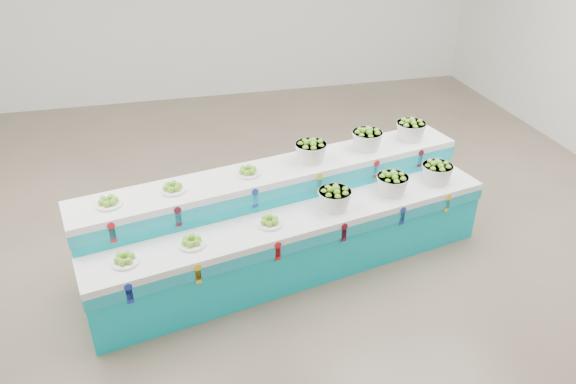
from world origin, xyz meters
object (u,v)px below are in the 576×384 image
Objects in this scene: display_stand at (288,221)px; plate_upper_mid at (173,187)px; basket_lower_left at (335,198)px; basket_upper_right at (411,129)px.

plate_upper_mid is (-1.15, 0.03, 0.56)m from display_stand.
basket_lower_left is 1.00× the size of basket_upper_right.
display_stand is 12.61× the size of basket_upper_right.
basket_upper_right is (1.17, 0.79, 0.30)m from basket_lower_left.
plate_upper_mid reaches higher than basket_lower_left.
display_stand is 1.84m from basket_upper_right.
plate_upper_mid is at bearing 166.55° from display_stand.
basket_lower_left is at bearing -146.03° from basket_upper_right.
basket_upper_right reaches higher than display_stand.
basket_upper_right reaches higher than plate_upper_mid.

